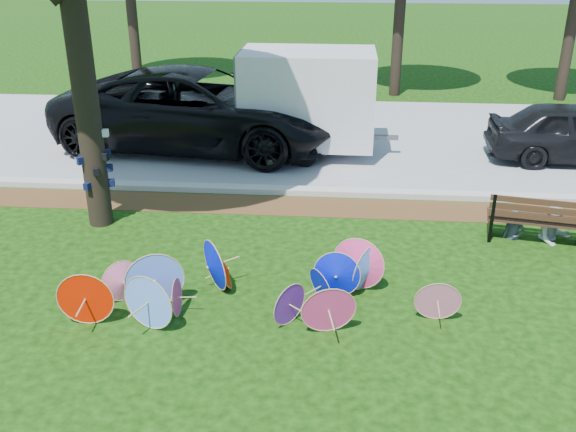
% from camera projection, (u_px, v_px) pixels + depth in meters
% --- Properties ---
extents(ground, '(90.00, 90.00, 0.00)m').
position_uv_depth(ground, '(240.00, 333.00, 8.83)').
color(ground, black).
rests_on(ground, ground).
extents(mulch_strip, '(90.00, 1.00, 0.01)m').
position_uv_depth(mulch_strip, '(274.00, 205.00, 12.92)').
color(mulch_strip, '#472D16').
rests_on(mulch_strip, ground).
extents(curb, '(90.00, 0.30, 0.12)m').
position_uv_depth(curb, '(277.00, 190.00, 13.54)').
color(curb, '#B7B5AD').
rests_on(curb, ground).
extents(street, '(90.00, 8.00, 0.01)m').
position_uv_depth(street, '(292.00, 136.00, 17.34)').
color(street, gray).
rests_on(street, ground).
extents(parasol_pile, '(5.63, 1.83, 0.88)m').
position_uv_depth(parasol_pile, '(248.00, 284.00, 9.32)').
color(parasol_pile, red).
rests_on(parasol_pile, ground).
extents(black_van, '(7.42, 4.05, 1.97)m').
position_uv_depth(black_van, '(200.00, 109.00, 16.02)').
color(black_van, black).
rests_on(black_van, ground).
extents(cargo_trailer, '(3.16, 2.01, 2.81)m').
position_uv_depth(cargo_trailer, '(308.00, 97.00, 15.44)').
color(cargo_trailer, silver).
rests_on(cargo_trailer, ground).
extents(park_bench, '(1.81, 0.96, 0.90)m').
position_uv_depth(park_bench, '(537.00, 217.00, 11.30)').
color(park_bench, black).
rests_on(park_bench, ground).
extents(person_left, '(0.42, 0.31, 1.04)m').
position_uv_depth(person_left, '(516.00, 212.00, 11.34)').
color(person_left, '#3A414F').
rests_on(person_left, ground).
extents(person_right, '(0.76, 0.66, 1.34)m').
position_uv_depth(person_right, '(559.00, 205.00, 11.23)').
color(person_right, '#B5B7BF').
rests_on(person_right, ground).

